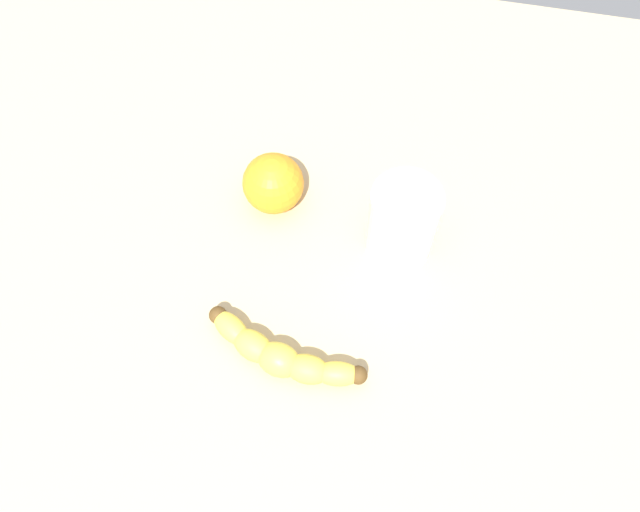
# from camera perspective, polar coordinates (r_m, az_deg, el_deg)

# --- Properties ---
(wooden_tabletop) EXTENTS (1.20, 1.20, 0.03)m
(wooden_tabletop) POSITION_cam_1_polar(r_m,az_deg,el_deg) (0.81, -2.69, -4.76)
(wooden_tabletop) COLOR tan
(wooden_tabletop) RESTS_ON ground
(banana) EXTENTS (0.08, 0.20, 0.04)m
(banana) POSITION_cam_1_polar(r_m,az_deg,el_deg) (0.76, -3.46, -8.73)
(banana) COLOR yellow
(banana) RESTS_ON wooden_tabletop
(smoothie_glass) EXTENTS (0.09, 0.09, 0.11)m
(smoothie_glass) POSITION_cam_1_polar(r_m,az_deg,el_deg) (0.80, 7.27, 2.84)
(smoothie_glass) COLOR silver
(smoothie_glass) RESTS_ON wooden_tabletop
(orange_fruit) EXTENTS (0.08, 0.08, 0.08)m
(orange_fruit) POSITION_cam_1_polar(r_m,az_deg,el_deg) (0.84, -4.15, 6.41)
(orange_fruit) COLOR orange
(orange_fruit) RESTS_ON wooden_tabletop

